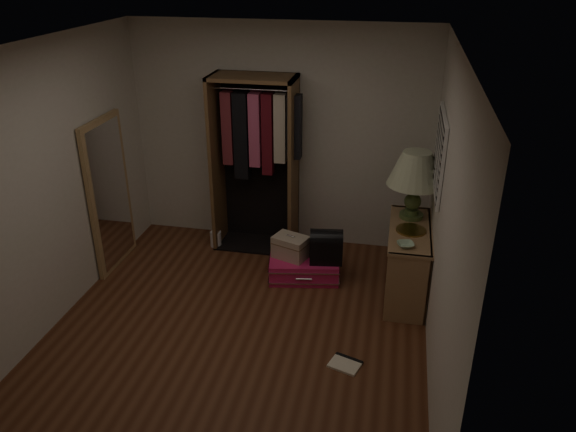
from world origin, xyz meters
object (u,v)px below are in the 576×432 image
(open_wardrobe, at_px, (257,148))
(pink_suitcase, at_px, (304,266))
(white_jug, at_px, (216,239))
(train_case, at_px, (291,247))
(console_bookshelf, at_px, (407,258))
(table_lamp, at_px, (416,170))
(black_bag, at_px, (326,245))
(floor_mirror, at_px, (109,194))

(open_wardrobe, bearing_deg, pink_suitcase, -43.58)
(white_jug, bearing_deg, train_case, -25.70)
(console_bookshelf, bearing_deg, pink_suitcase, 175.02)
(open_wardrobe, height_order, table_lamp, open_wardrobe)
(console_bookshelf, height_order, train_case, console_bookshelf)
(console_bookshelf, bearing_deg, train_case, 177.01)
(pink_suitcase, distance_m, white_jug, 1.25)
(open_wardrobe, distance_m, pink_suitcase, 1.44)
(table_lamp, height_order, white_jug, table_lamp)
(pink_suitcase, xyz_separation_m, black_bag, (0.25, -0.05, 0.31))
(train_case, relative_size, table_lamp, 0.60)
(open_wardrobe, xyz_separation_m, train_case, (0.52, -0.66, -0.86))
(black_bag, xyz_separation_m, table_lamp, (0.85, 0.19, 0.85))
(console_bookshelf, distance_m, pink_suitcase, 1.13)
(floor_mirror, relative_size, white_jug, 7.24)
(console_bookshelf, xyz_separation_m, white_jug, (-2.26, 0.56, -0.29))
(train_case, height_order, black_bag, black_bag)
(pink_suitcase, bearing_deg, train_case, -177.80)
(pink_suitcase, distance_m, black_bag, 0.40)
(pink_suitcase, relative_size, table_lamp, 1.19)
(open_wardrobe, distance_m, white_jug, 1.24)
(console_bookshelf, relative_size, train_case, 2.61)
(open_wardrobe, bearing_deg, white_jug, -161.24)
(open_wardrobe, xyz_separation_m, white_jug, (-0.50, -0.17, -1.12))
(floor_mirror, bearing_deg, console_bookshelf, 0.75)
(console_bookshelf, relative_size, open_wardrobe, 0.55)
(table_lamp, bearing_deg, black_bag, -167.26)
(pink_suitcase, xyz_separation_m, table_lamp, (1.10, 0.15, 1.16))
(open_wardrobe, xyz_separation_m, pink_suitcase, (0.66, -0.63, -1.11))
(floor_mirror, bearing_deg, pink_suitcase, 3.69)
(floor_mirror, relative_size, table_lamp, 2.38)
(floor_mirror, distance_m, train_case, 2.06)
(white_jug, bearing_deg, black_bag, -19.85)
(table_lamp, xyz_separation_m, white_jug, (-2.27, 0.32, -1.17))
(pink_suitcase, bearing_deg, console_bookshelf, -14.95)
(floor_mirror, relative_size, black_bag, 4.52)
(black_bag, distance_m, white_jug, 1.54)
(pink_suitcase, bearing_deg, open_wardrobe, 126.45)
(floor_mirror, bearing_deg, black_bag, 2.16)
(black_bag, bearing_deg, white_jug, 151.88)
(open_wardrobe, height_order, pink_suitcase, open_wardrobe)
(white_jug, bearing_deg, pink_suitcase, -21.61)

